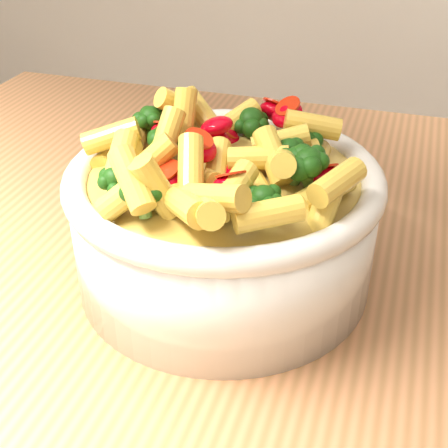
% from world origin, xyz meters
% --- Properties ---
extents(table, '(1.20, 0.80, 0.90)m').
position_xyz_m(table, '(0.00, 0.00, 0.80)').
color(table, '#B8794F').
rests_on(table, ground).
extents(serving_bowl, '(0.27, 0.27, 0.12)m').
position_xyz_m(serving_bowl, '(-0.09, -0.06, 0.96)').
color(serving_bowl, silver).
rests_on(serving_bowl, table).
extents(pasta_salad, '(0.22, 0.22, 0.05)m').
position_xyz_m(pasta_salad, '(-0.09, -0.06, 1.03)').
color(pasta_salad, '#FBD74F').
rests_on(pasta_salad, serving_bowl).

